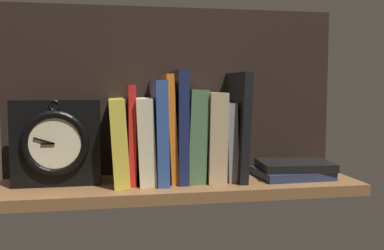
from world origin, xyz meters
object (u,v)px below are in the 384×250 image
book_navy_bierce (179,126)px  book_green_romantic (194,135)px  book_tan_shortstories (212,136)px  book_stack_side (293,169)px  book_orange_pandolfini (169,128)px  book_black_skeptic (236,126)px  book_gray_chess (226,141)px  book_red_requiem (131,134)px  book_yellow_seinlanguage (119,141)px  book_blue_modern (159,131)px  framed_clock (57,143)px  book_cream_twain (144,140)px

book_navy_bierce → book_green_romantic: (3.51, 0.00, -2.15)cm
book_tan_shortstories → book_stack_side: bearing=-4.2°
book_orange_pandolfini → book_tan_shortstories: 10.45cm
book_green_romantic → book_black_skeptic: 10.64cm
book_tan_shortstories → book_gray_chess: (3.55, 0.00, -1.24)cm
book_red_requiem → book_black_skeptic: book_black_skeptic is taller
book_green_romantic → book_yellow_seinlanguage: bearing=180.0°
book_black_skeptic → book_stack_side: 17.75cm
book_yellow_seinlanguage → book_navy_bierce: 14.34cm
book_blue_modern → book_black_skeptic: 18.74cm
book_tan_shortstories → framed_clock: 35.73cm
book_navy_bierce → book_stack_side: (27.98, -1.47, -10.96)cm
book_black_skeptic → book_stack_side: (14.02, -1.47, -10.80)cm
book_green_romantic → book_black_skeptic: book_black_skeptic is taller
book_blue_modern → book_gray_chess: bearing=0.0°
book_yellow_seinlanguage → book_orange_pandolfini: (11.69, 0.00, 2.79)cm
book_yellow_seinlanguage → book_stack_side: book_yellow_seinlanguage is taller
book_orange_pandolfini → book_navy_bierce: book_navy_bierce is taller
book_green_romantic → book_stack_side: bearing=-3.4°
book_black_skeptic → book_cream_twain: bearing=180.0°
book_blue_modern → book_yellow_seinlanguage: bearing=180.0°
book_orange_pandolfini → book_stack_side: 32.10cm
book_navy_bierce → book_gray_chess: book_navy_bierce is taller
book_navy_bierce → book_gray_chess: size_ratio=1.41×
framed_clock → book_cream_twain: bearing=1.3°
book_blue_modern → book_tan_shortstories: size_ratio=1.13×
book_tan_shortstories → book_navy_bierce: bearing=180.0°
book_cream_twain → book_blue_modern: 4.01cm
book_blue_modern → book_orange_pandolfini: bearing=0.0°
book_orange_pandolfini → book_gray_chess: bearing=0.0°
book_black_skeptic → book_yellow_seinlanguage: bearing=180.0°
book_green_romantic → framed_clock: book_green_romantic is taller
framed_clock → book_orange_pandolfini: bearing=1.0°
book_gray_chess → book_blue_modern: bearing=180.0°
book_orange_pandolfini → book_stack_side: bearing=-2.8°
book_yellow_seinlanguage → book_green_romantic: (17.49, 0.00, 1.04)cm
book_cream_twain → book_gray_chess: book_cream_twain is taller
book_blue_modern → framed_clock: (-23.02, -0.44, -2.13)cm
book_stack_side → book_gray_chess: bearing=174.9°
book_cream_twain → book_orange_pandolfini: bearing=0.0°
book_yellow_seinlanguage → book_black_skeptic: bearing=0.0°
book_navy_bierce → book_green_romantic: bearing=0.0°
book_yellow_seinlanguage → book_tan_shortstories: bearing=0.0°
book_red_requiem → framed_clock: bearing=-178.5°
book_tan_shortstories → book_gray_chess: 3.76cm
book_red_requiem → book_yellow_seinlanguage: bearing=180.0°
book_orange_pandolfini → book_stack_side: (30.28, -1.47, -10.57)cm
book_cream_twain → book_tan_shortstories: 16.17cm
book_yellow_seinlanguage → book_tan_shortstories: (21.93, 0.00, 0.70)cm
book_red_requiem → book_black_skeptic: 25.18cm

